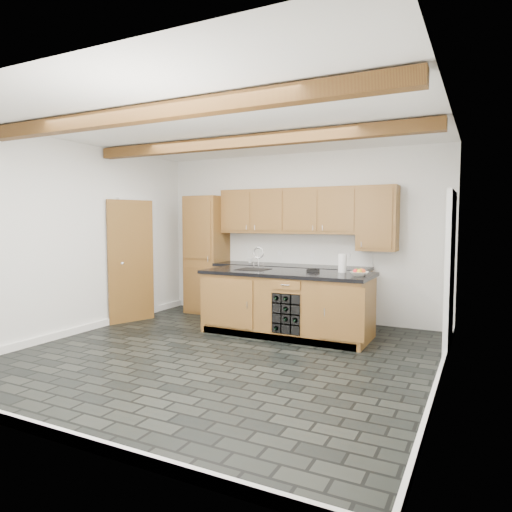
{
  "coord_description": "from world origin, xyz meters",
  "views": [
    {
      "loc": [
        2.86,
        -4.78,
        1.66
      ],
      "look_at": [
        0.05,
        0.8,
        1.18
      ],
      "focal_mm": 32.0,
      "sensor_mm": 36.0,
      "label": 1
    }
  ],
  "objects_px": {
    "island": "(287,303)",
    "fruit_bowl": "(359,274)",
    "kitchen_scale": "(313,270)",
    "paper_towel": "(342,263)"
  },
  "relations": [
    {
      "from": "fruit_bowl",
      "to": "kitchen_scale",
      "type": "bearing_deg",
      "value": 165.57
    },
    {
      "from": "paper_towel",
      "to": "island",
      "type": "bearing_deg",
      "value": -162.49
    },
    {
      "from": "island",
      "to": "paper_towel",
      "type": "xyz_separation_m",
      "value": [
        0.75,
        0.24,
        0.6
      ]
    },
    {
      "from": "kitchen_scale",
      "to": "fruit_bowl",
      "type": "xyz_separation_m",
      "value": [
        0.71,
        -0.18,
        0.0
      ]
    },
    {
      "from": "island",
      "to": "kitchen_scale",
      "type": "relative_size",
      "value": 13.86
    },
    {
      "from": "island",
      "to": "paper_towel",
      "type": "bearing_deg",
      "value": 17.51
    },
    {
      "from": "island",
      "to": "paper_towel",
      "type": "height_order",
      "value": "paper_towel"
    },
    {
      "from": "island",
      "to": "fruit_bowl",
      "type": "bearing_deg",
      "value": -3.98
    },
    {
      "from": "fruit_bowl",
      "to": "paper_towel",
      "type": "height_order",
      "value": "paper_towel"
    },
    {
      "from": "kitchen_scale",
      "to": "paper_towel",
      "type": "relative_size",
      "value": 0.69
    }
  ]
}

